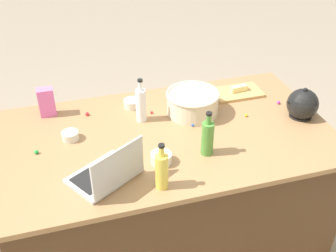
% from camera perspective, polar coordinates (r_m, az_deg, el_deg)
% --- Properties ---
extents(ground_plane, '(12.00, 12.00, 0.00)m').
position_cam_1_polar(ground_plane, '(2.87, 0.00, -15.93)').
color(ground_plane, gray).
extents(island_counter, '(1.81, 1.02, 0.90)m').
position_cam_1_polar(island_counter, '(2.54, 0.00, -9.36)').
color(island_counter, '#4C331E').
rests_on(island_counter, ground).
extents(laptop, '(0.38, 0.36, 0.22)m').
position_cam_1_polar(laptop, '(1.94, -8.24, -6.43)').
color(laptop, '#B7B7BC').
rests_on(laptop, island_counter).
extents(mixing_bowl_large, '(0.31, 0.31, 0.14)m').
position_cam_1_polar(mixing_bowl_large, '(2.40, 3.41, 3.28)').
color(mixing_bowl_large, beige).
rests_on(mixing_bowl_large, island_counter).
extents(bottle_olive, '(0.06, 0.06, 0.24)m').
position_cam_1_polar(bottle_olive, '(2.07, 5.47, -1.58)').
color(bottle_olive, '#4C8C38').
rests_on(bottle_olive, island_counter).
extents(bottle_oil, '(0.06, 0.06, 0.24)m').
position_cam_1_polar(bottle_oil, '(1.86, -0.87, -6.13)').
color(bottle_oil, '#DBC64C').
rests_on(bottle_oil, island_counter).
extents(bottle_vinegar, '(0.06, 0.06, 0.26)m').
position_cam_1_polar(bottle_vinegar, '(2.32, -3.74, 3.02)').
color(bottle_vinegar, white).
rests_on(bottle_vinegar, island_counter).
extents(kettle, '(0.21, 0.18, 0.20)m').
position_cam_1_polar(kettle, '(2.48, 18.05, 2.84)').
color(kettle, black).
rests_on(kettle, island_counter).
extents(cutting_board, '(0.31, 0.19, 0.02)m').
position_cam_1_polar(cutting_board, '(2.66, 9.49, 4.58)').
color(cutting_board, tan).
rests_on(cutting_board, island_counter).
extents(butter_stick_left, '(0.11, 0.05, 0.04)m').
position_cam_1_polar(butter_stick_left, '(2.65, 9.75, 5.12)').
color(butter_stick_left, '#F4E58C').
rests_on(butter_stick_left, cutting_board).
extents(ramekin_small, '(0.09, 0.09, 0.05)m').
position_cam_1_polar(ramekin_small, '(2.26, -13.33, -1.31)').
color(ramekin_small, beige).
rests_on(ramekin_small, island_counter).
extents(ramekin_medium, '(0.11, 0.11, 0.05)m').
position_cam_1_polar(ramekin_medium, '(2.04, -0.93, -4.46)').
color(ramekin_medium, beige).
rests_on(ramekin_medium, island_counter).
extents(ramekin_wide, '(0.10, 0.10, 0.05)m').
position_cam_1_polar(ramekin_wide, '(2.49, -5.00, 3.12)').
color(ramekin_wide, beige).
rests_on(ramekin_wide, island_counter).
extents(candy_bag, '(0.09, 0.06, 0.17)m').
position_cam_1_polar(candy_bag, '(2.47, -16.41, 3.18)').
color(candy_bag, pink).
rests_on(candy_bag, island_counter).
extents(candy_0, '(0.02, 0.02, 0.02)m').
position_cam_1_polar(candy_0, '(2.60, 3.35, 4.24)').
color(candy_0, blue).
rests_on(candy_0, island_counter).
extents(candy_1, '(0.02, 0.02, 0.02)m').
position_cam_1_polar(candy_1, '(2.44, 10.73, 1.45)').
color(candy_1, yellow).
rests_on(candy_1, island_counter).
extents(candy_2, '(0.02, 0.02, 0.02)m').
position_cam_1_polar(candy_2, '(2.31, 3.44, 0.15)').
color(candy_2, blue).
rests_on(candy_2, island_counter).
extents(candy_3, '(0.02, 0.02, 0.02)m').
position_cam_1_polar(candy_3, '(2.61, 15.02, 3.15)').
color(candy_3, '#CC3399').
rests_on(candy_3, island_counter).
extents(candy_4, '(0.02, 0.02, 0.02)m').
position_cam_1_polar(candy_4, '(2.43, -2.28, 1.90)').
color(candy_4, red).
rests_on(candy_4, island_counter).
extents(candy_5, '(0.02, 0.02, 0.02)m').
position_cam_1_polar(candy_5, '(2.45, -11.10, 1.65)').
color(candy_5, red).
rests_on(candy_5, island_counter).
extents(candy_6, '(0.02, 0.02, 0.02)m').
position_cam_1_polar(candy_6, '(2.21, -17.71, -3.44)').
color(candy_6, green).
rests_on(candy_6, island_counter).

